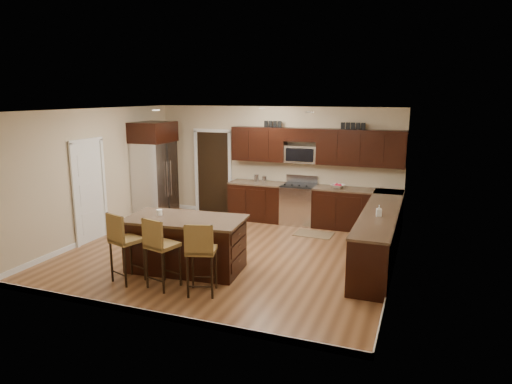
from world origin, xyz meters
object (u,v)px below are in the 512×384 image
at_px(stool_right, 201,250).
at_px(refrigerator, 155,171).
at_px(range, 299,204).
at_px(stool_mid, 159,245).
at_px(stool_left, 123,240).
at_px(island, 186,245).

xyz_separation_m(stool_right, refrigerator, (-2.98, 3.43, 0.49)).
bearing_deg(range, stool_right, -94.23).
bearing_deg(stool_mid, stool_right, 14.55).
distance_m(stool_left, stool_right, 1.38).
bearing_deg(stool_mid, island, 105.74).
relative_size(range, stool_mid, 0.98).
height_order(stool_left, stool_mid, stool_left).
xyz_separation_m(range, stool_mid, (-1.03, -4.31, 0.24)).
distance_m(range, stool_left, 4.64).
relative_size(stool_mid, refrigerator, 0.48).
bearing_deg(island, stool_mid, -93.95).
distance_m(range, stool_mid, 4.44).
bearing_deg(island, range, 67.98).
xyz_separation_m(range, island, (-1.05, -3.47, -0.04)).
relative_size(stool_left, stool_mid, 1.01).
height_order(stool_left, stool_right, stool_left).
bearing_deg(stool_mid, stool_left, -165.55).
xyz_separation_m(stool_mid, stool_right, (0.71, 0.00, 0.00)).
bearing_deg(range, refrigerator, -164.94).
xyz_separation_m(range, stool_right, (-0.32, -4.31, 0.24)).
distance_m(range, stool_right, 4.33).
bearing_deg(stool_right, island, 114.15).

